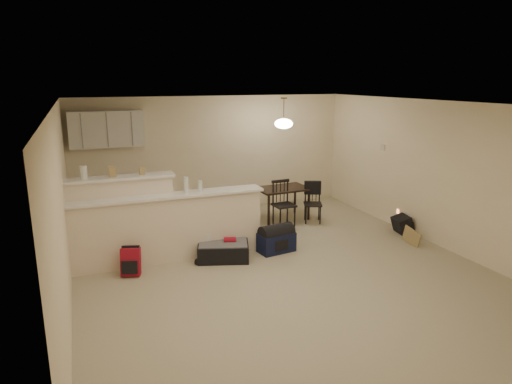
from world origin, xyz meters
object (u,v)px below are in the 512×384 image
dining_table (283,192)px  black_daypack (403,225)px  suitcase (223,251)px  dining_chair_near (284,204)px  dining_chair_far (313,203)px  pendant_lamp (284,123)px  red_backpack (131,262)px  navy_duffel (276,242)px

dining_table → black_daypack: bearing=-47.4°
black_daypack → suitcase: bearing=100.0°
dining_table → dining_chair_near: size_ratio=1.22×
dining_chair_far → dining_table: bearing=160.9°
pendant_lamp → dining_chair_near: bearing=-111.1°
dining_table → red_backpack: dining_table is taller
dining_table → navy_duffel: bearing=-121.4°
dining_chair_near → black_daypack: (1.92, -1.21, -0.29)m
dining_chair_far → red_backpack: (-3.75, -1.31, -0.20)m
dining_chair_near → black_daypack: size_ratio=2.49×
dining_chair_near → dining_chair_far: dining_chair_near is taller
suitcase → black_daypack: 3.55m
pendant_lamp → dining_table: bearing=0.0°
dining_table → black_daypack: (1.74, -1.66, -0.43)m
pendant_lamp → suitcase: pendant_lamp is taller
pendant_lamp → dining_chair_far: size_ratio=0.77×
navy_duffel → suitcase: bearing=171.2°
pendant_lamp → black_daypack: size_ratio=1.69×
dining_chair_near → dining_chair_far: 0.65m
dining_table → suitcase: (-1.81, -1.66, -0.45)m
dining_chair_far → black_daypack: 1.78m
suitcase → red_backpack: red_backpack is taller
dining_chair_far → pendant_lamp: bearing=160.9°
dining_chair_near → dining_chair_far: bearing=-1.8°
dining_table → red_backpack: 3.73m
dining_table → pendant_lamp: bearing=0.0°
suitcase → red_backpack: bearing=-159.1°
dining_table → dining_chair_near: (-0.18, -0.45, -0.13)m
red_backpack → black_daypack: 5.02m
suitcase → black_daypack: black_daypack is taller
dining_chair_far → black_daypack: (1.27, -1.23, -0.24)m
dining_chair_near → dining_chair_far: size_ratio=1.13×
dining_table → pendant_lamp: (0.00, 0.00, 1.40)m
dining_chair_far → navy_duffel: (-1.35, -1.23, -0.24)m
dining_table → navy_duffel: dining_table is taller
dining_table → dining_chair_near: 0.50m
dining_chair_near → red_backpack: size_ratio=2.20×
pendant_lamp → black_daypack: 3.02m
dining_table → dining_chair_near: dining_chair_near is taller
pendant_lamp → dining_chair_near: size_ratio=0.68×
dining_table → navy_duffel: 1.93m
dining_table → red_backpack: bearing=-155.7°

